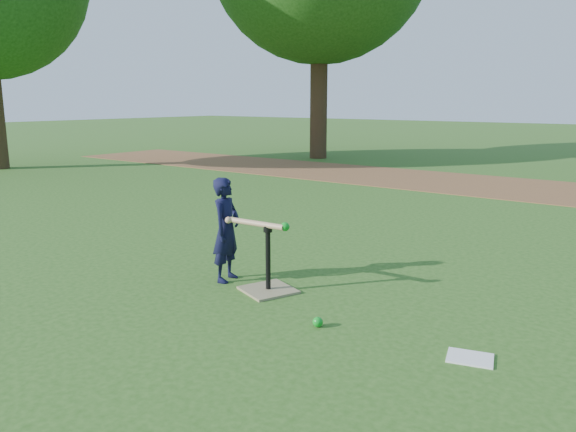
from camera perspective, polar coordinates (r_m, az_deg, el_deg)
The scene contains 7 objects.
ground at distance 5.40m, azimuth -3.28°, elevation -6.77°, with size 80.00×80.00×0.00m, color #285116.
dirt_strip at distance 11.99m, azimuth 20.50°, elevation 2.84°, with size 24.00×3.00×0.01m, color brown.
child at distance 5.36m, azimuth -6.28°, elevation -1.39°, with size 0.36×0.24×1.00m, color black.
wiffle_ball_ground at distance 4.38m, azimuth 3.04°, elevation -10.70°, with size 0.08×0.08×0.08m, color #0D931E.
clipboard at distance 4.09m, azimuth 18.01°, elevation -13.55°, with size 0.30×0.23×0.01m, color white.
batting_tee at distance 5.13m, azimuth -2.03°, elevation -6.47°, with size 0.56×0.56×0.61m.
swing_action at distance 5.03m, azimuth -2.97°, elevation -0.80°, with size 0.67×0.15×0.08m.
Camera 1 is at (3.31, -3.90, 1.71)m, focal length 35.00 mm.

